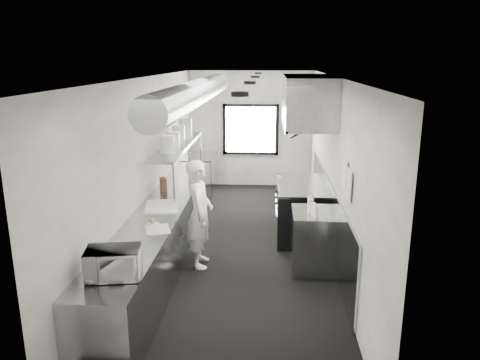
% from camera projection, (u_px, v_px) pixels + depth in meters
% --- Properties ---
extents(floor, '(3.00, 8.00, 0.01)m').
position_uv_depth(floor, '(240.00, 248.00, 7.75)').
color(floor, black).
rests_on(floor, ground).
extents(ceiling, '(3.00, 8.00, 0.01)m').
position_uv_depth(ceiling, '(240.00, 77.00, 7.03)').
color(ceiling, white).
rests_on(ceiling, wall_back).
extents(wall_back, '(3.00, 0.02, 2.80)m').
position_uv_depth(wall_back, '(251.00, 129.00, 11.25)').
color(wall_back, silver).
rests_on(wall_back, floor).
extents(wall_front, '(3.00, 0.02, 2.80)m').
position_uv_depth(wall_front, '(205.00, 285.00, 3.53)').
color(wall_front, silver).
rests_on(wall_front, floor).
extents(wall_left, '(0.02, 8.00, 2.80)m').
position_uv_depth(wall_left, '(148.00, 165.00, 7.49)').
color(wall_left, silver).
rests_on(wall_left, floor).
extents(wall_right, '(0.02, 8.00, 2.80)m').
position_uv_depth(wall_right, '(334.00, 168.00, 7.29)').
color(wall_right, silver).
rests_on(wall_right, floor).
extents(wall_cladding, '(0.03, 5.50, 1.10)m').
position_uv_depth(wall_cladding, '(328.00, 213.00, 7.80)').
color(wall_cladding, gray).
rests_on(wall_cladding, wall_right).
extents(hvac_duct, '(0.40, 6.40, 0.40)m').
position_uv_depth(hvac_duct, '(199.00, 92.00, 7.53)').
color(hvac_duct, '#9A9FA3').
rests_on(hvac_duct, ceiling).
extents(service_window, '(1.36, 0.05, 1.25)m').
position_uv_depth(service_window, '(251.00, 130.00, 11.21)').
color(service_window, white).
rests_on(service_window, wall_back).
extents(exhaust_hood, '(0.81, 2.20, 0.88)m').
position_uv_depth(exhaust_hood, '(308.00, 101.00, 7.74)').
color(exhaust_hood, gray).
rests_on(exhaust_hood, ceiling).
extents(prep_counter, '(0.70, 6.00, 0.90)m').
position_uv_depth(prep_counter, '(164.00, 232.00, 7.22)').
color(prep_counter, gray).
rests_on(prep_counter, floor).
extents(pass_shelf, '(0.45, 3.00, 0.68)m').
position_uv_depth(pass_shelf, '(178.00, 146.00, 8.40)').
color(pass_shelf, gray).
rests_on(pass_shelf, prep_counter).
extents(range, '(0.88, 1.60, 0.94)m').
position_uv_depth(range, '(300.00, 209.00, 8.24)').
color(range, black).
rests_on(range, floor).
extents(bottle_station, '(0.65, 0.80, 0.90)m').
position_uv_depth(bottle_station, '(314.00, 241.00, 6.88)').
color(bottle_station, gray).
rests_on(bottle_station, floor).
extents(far_work_table, '(0.70, 1.20, 0.90)m').
position_uv_depth(far_work_table, '(200.00, 174.00, 10.79)').
color(far_work_table, gray).
rests_on(far_work_table, floor).
extents(notice_sheet_a, '(0.02, 0.28, 0.38)m').
position_uv_depth(notice_sheet_a, '(345.00, 174.00, 6.09)').
color(notice_sheet_a, silver).
rests_on(notice_sheet_a, wall_right).
extents(notice_sheet_b, '(0.02, 0.28, 0.38)m').
position_uv_depth(notice_sheet_b, '(349.00, 185.00, 5.76)').
color(notice_sheet_b, silver).
rests_on(notice_sheet_b, wall_right).
extents(line_cook, '(0.45, 0.64, 1.65)m').
position_uv_depth(line_cook, '(200.00, 214.00, 6.92)').
color(line_cook, silver).
rests_on(line_cook, floor).
extents(microwave, '(0.57, 0.47, 0.31)m').
position_uv_depth(microwave, '(113.00, 263.00, 4.72)').
color(microwave, silver).
rests_on(microwave, prep_counter).
extents(deli_tub_a, '(0.17, 0.17, 0.11)m').
position_uv_depth(deli_tub_a, '(107.00, 257.00, 5.10)').
color(deli_tub_a, beige).
rests_on(deli_tub_a, prep_counter).
extents(deli_tub_b, '(0.15, 0.15, 0.09)m').
position_uv_depth(deli_tub_b, '(118.00, 247.00, 5.40)').
color(deli_tub_b, beige).
rests_on(deli_tub_b, prep_counter).
extents(newspaper, '(0.42, 0.46, 0.01)m').
position_uv_depth(newspaper, '(157.00, 230.00, 6.06)').
color(newspaper, white).
rests_on(newspaper, prep_counter).
extents(small_plate, '(0.18, 0.18, 0.01)m').
position_uv_depth(small_plate, '(153.00, 224.00, 6.25)').
color(small_plate, silver).
rests_on(small_plate, prep_counter).
extents(pastry, '(0.08, 0.08, 0.08)m').
position_uv_depth(pastry, '(152.00, 221.00, 6.24)').
color(pastry, tan).
rests_on(pastry, small_plate).
extents(cutting_board, '(0.61, 0.74, 0.02)m').
position_uv_depth(cutting_board, '(162.00, 206.00, 6.98)').
color(cutting_board, silver).
rests_on(cutting_board, prep_counter).
extents(knife_block, '(0.16, 0.22, 0.21)m').
position_uv_depth(knife_block, '(163.00, 184.00, 7.86)').
color(knife_block, brown).
rests_on(knife_block, prep_counter).
extents(plate_stack_a, '(0.30, 0.30, 0.29)m').
position_uv_depth(plate_stack_a, '(168.00, 144.00, 7.59)').
color(plate_stack_a, silver).
rests_on(plate_stack_a, pass_shelf).
extents(plate_stack_b, '(0.27, 0.27, 0.28)m').
position_uv_depth(plate_stack_b, '(174.00, 140.00, 7.99)').
color(plate_stack_b, silver).
rests_on(plate_stack_b, pass_shelf).
extents(plate_stack_c, '(0.27, 0.27, 0.32)m').
position_uv_depth(plate_stack_c, '(179.00, 134.00, 8.52)').
color(plate_stack_c, silver).
rests_on(plate_stack_c, pass_shelf).
extents(plate_stack_d, '(0.28, 0.28, 0.40)m').
position_uv_depth(plate_stack_d, '(185.00, 128.00, 8.96)').
color(plate_stack_d, silver).
rests_on(plate_stack_d, pass_shelf).
extents(squeeze_bottle_a, '(0.08, 0.08, 0.19)m').
position_uv_depth(squeeze_bottle_a, '(316.00, 211.00, 6.50)').
color(squeeze_bottle_a, silver).
rests_on(squeeze_bottle_a, bottle_station).
extents(squeeze_bottle_b, '(0.08, 0.08, 0.18)m').
position_uv_depth(squeeze_bottle_b, '(313.00, 209.00, 6.62)').
color(squeeze_bottle_b, silver).
rests_on(squeeze_bottle_b, bottle_station).
extents(squeeze_bottle_c, '(0.08, 0.08, 0.20)m').
position_uv_depth(squeeze_bottle_c, '(310.00, 205.00, 6.74)').
color(squeeze_bottle_c, silver).
rests_on(squeeze_bottle_c, bottle_station).
extents(squeeze_bottle_d, '(0.07, 0.07, 0.20)m').
position_uv_depth(squeeze_bottle_d, '(310.00, 203.00, 6.88)').
color(squeeze_bottle_d, silver).
rests_on(squeeze_bottle_d, bottle_station).
extents(squeeze_bottle_e, '(0.08, 0.08, 0.17)m').
position_uv_depth(squeeze_bottle_e, '(312.00, 200.00, 7.05)').
color(squeeze_bottle_e, silver).
rests_on(squeeze_bottle_e, bottle_station).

